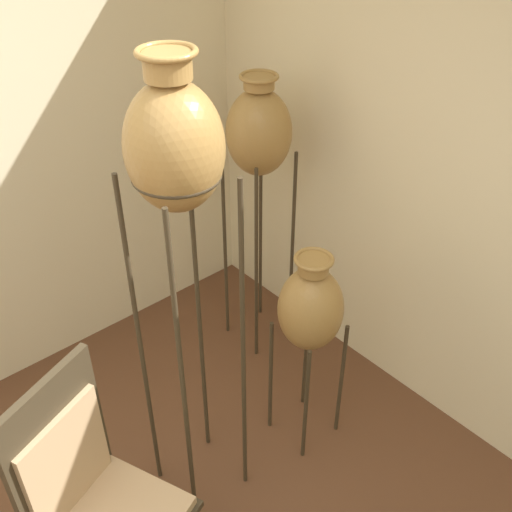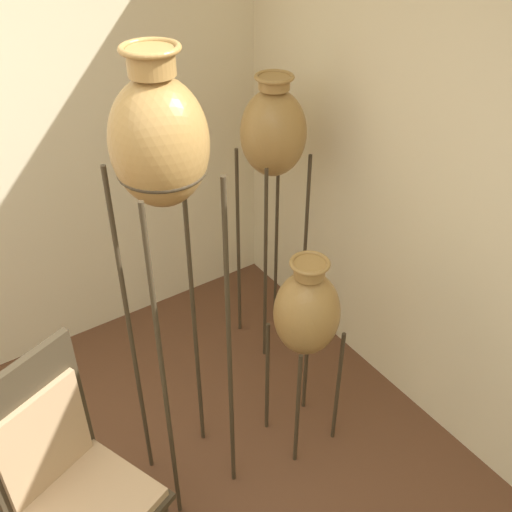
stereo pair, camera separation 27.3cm
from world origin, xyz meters
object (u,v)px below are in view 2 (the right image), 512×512
object	(u,v)px
chair	(67,475)
vase_stand_short	(307,314)
vase_stand_tall	(160,153)
vase_stand_medium	(273,136)

from	to	relation	value
chair	vase_stand_short	bearing A→B (deg)	-18.33
vase_stand_tall	vase_stand_medium	xyz separation A→B (m)	(0.91, 0.61, -0.39)
vase_stand_medium	chair	distance (m)	1.82
vase_stand_tall	vase_stand_short	bearing A→B (deg)	-10.11
vase_stand_tall	vase_stand_medium	size ratio (longest dim) A/B	1.26
vase_stand_short	chair	size ratio (longest dim) A/B	0.97
vase_stand_tall	chair	world-z (taller)	vase_stand_tall
vase_stand_short	chair	world-z (taller)	chair
vase_stand_tall	vase_stand_medium	distance (m)	1.16
vase_stand_short	chair	distance (m)	1.19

